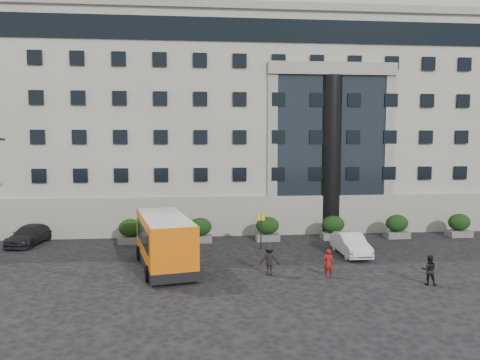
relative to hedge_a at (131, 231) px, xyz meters
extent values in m
plane|color=black|center=(4.00, -7.80, -0.93)|extent=(120.00, 120.00, 0.00)
cube|color=gray|center=(10.00, 14.20, 8.07)|extent=(44.00, 24.00, 18.00)
cylinder|color=black|center=(16.00, 2.50, 5.57)|extent=(1.80, 1.80, 13.00)
cube|color=#61615F|center=(0.00, 0.00, -0.68)|extent=(1.80, 1.20, 0.50)
ellipsoid|color=black|center=(0.00, 0.00, 0.24)|extent=(1.80, 1.26, 1.34)
cube|color=#61615F|center=(5.20, 0.00, -0.68)|extent=(1.80, 1.20, 0.50)
ellipsoid|color=black|center=(5.20, 0.00, 0.24)|extent=(1.80, 1.26, 1.34)
cube|color=#61615F|center=(10.40, 0.00, -0.68)|extent=(1.80, 1.20, 0.50)
ellipsoid|color=black|center=(10.40, 0.00, 0.24)|extent=(1.80, 1.26, 1.34)
cube|color=#61615F|center=(15.60, 0.00, -0.68)|extent=(1.80, 1.20, 0.50)
ellipsoid|color=black|center=(15.60, 0.00, 0.24)|extent=(1.80, 1.26, 1.34)
cube|color=#61615F|center=(20.80, 0.00, -0.68)|extent=(1.80, 1.20, 0.50)
ellipsoid|color=black|center=(20.80, 0.00, 0.24)|extent=(1.80, 1.26, 1.34)
cube|color=#61615F|center=(26.00, 0.00, -0.68)|extent=(1.80, 1.20, 0.50)
ellipsoid|color=black|center=(26.00, 0.00, 0.24)|extent=(1.80, 1.26, 1.34)
cube|color=black|center=(-7.10, -4.80, 6.87)|extent=(0.35, 0.18, 0.14)
cylinder|color=#262628|center=(9.50, -2.80, 0.32)|extent=(0.08, 0.08, 2.50)
cube|color=yellow|center=(9.50, -2.80, 1.37)|extent=(0.50, 0.06, 0.45)
cube|color=orange|center=(2.99, -7.10, 0.92)|extent=(4.16, 7.99, 2.60)
cube|color=black|center=(2.99, -7.10, -0.48)|extent=(4.21, 8.04, 0.55)
cube|color=black|center=(2.99, -7.10, 1.19)|extent=(3.87, 6.37, 1.14)
cube|color=silver|center=(2.99, -7.10, 2.17)|extent=(3.96, 7.59, 0.18)
cylinder|color=black|center=(2.23, -9.76, -0.48)|extent=(0.46, 0.94, 0.90)
cylinder|color=black|center=(4.78, -9.20, -0.48)|extent=(0.46, 0.94, 0.90)
cylinder|color=black|center=(1.20, -5.00, -0.48)|extent=(0.46, 0.94, 0.90)
cylinder|color=black|center=(3.75, -4.44, -0.48)|extent=(0.46, 0.94, 0.90)
cube|color=maroon|center=(-8.19, 7.82, 0.62)|extent=(2.70, 3.83, 2.49)
cube|color=maroon|center=(-7.88, 5.24, 0.22)|extent=(2.37, 1.84, 1.70)
cube|color=black|center=(-7.80, 4.55, 0.57)|extent=(1.90, 0.34, 0.80)
cylinder|color=black|center=(-8.99, 5.21, -0.51)|extent=(0.36, 0.86, 0.84)
cylinder|color=black|center=(-6.81, 5.47, -0.51)|extent=(0.36, 0.86, 0.84)
cylinder|color=black|center=(-9.37, 8.48, -0.51)|extent=(0.36, 0.86, 0.84)
cylinder|color=black|center=(-7.19, 8.74, -0.51)|extent=(0.36, 0.86, 0.84)
imported|color=black|center=(-7.50, 0.43, -0.23)|extent=(2.65, 5.04, 1.39)
imported|color=black|center=(-7.50, 6.03, -0.28)|extent=(2.24, 4.69, 1.29)
imported|color=silver|center=(15.31, -5.05, -0.18)|extent=(1.61, 4.54, 1.49)
imported|color=maroon|center=(12.37, -9.82, -0.13)|extent=(0.64, 0.49, 1.60)
imported|color=black|center=(17.35, -11.77, -0.12)|extent=(0.94, 0.83, 1.62)
imported|color=black|center=(9.08, -9.13, -0.04)|extent=(1.22, 0.81, 1.77)
camera|label=1|loc=(4.86, -35.28, 6.89)|focal=35.00mm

